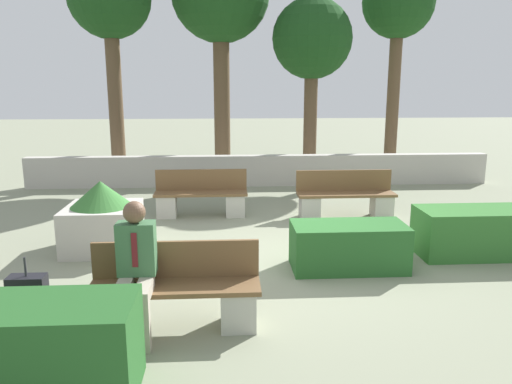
# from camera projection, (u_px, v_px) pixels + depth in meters

# --- Properties ---
(ground_plane) EXTENTS (60.00, 60.00, 0.00)m
(ground_plane) POSITION_uv_depth(u_px,v_px,m) (287.00, 259.00, 7.24)
(ground_plane) COLOR gray
(perimeter_wall) EXTENTS (11.45, 0.30, 0.76)m
(perimeter_wall) POSITION_uv_depth(u_px,v_px,m) (261.00, 170.00, 12.44)
(perimeter_wall) COLOR #B7B2A8
(perimeter_wall) RESTS_ON ground_plane
(bench_front) EXTENTS (1.76, 0.49, 0.87)m
(bench_front) POSITION_uv_depth(u_px,v_px,m) (175.00, 297.00, 5.17)
(bench_front) COLOR brown
(bench_front) RESTS_ON ground_plane
(bench_left_side) EXTENTS (1.85, 0.49, 0.87)m
(bench_left_side) POSITION_uv_depth(u_px,v_px,m) (346.00, 199.00, 9.49)
(bench_left_side) COLOR brown
(bench_left_side) RESTS_ON ground_plane
(bench_right_side) EXTENTS (1.76, 0.49, 0.87)m
(bench_right_side) POSITION_uv_depth(u_px,v_px,m) (201.00, 199.00, 9.56)
(bench_right_side) COLOR brown
(bench_right_side) RESTS_ON ground_plane
(person_seated_man) EXTENTS (0.38, 0.64, 1.37)m
(person_seated_man) POSITION_uv_depth(u_px,v_px,m) (135.00, 263.00, 4.92)
(person_seated_man) COLOR #B2A893
(person_seated_man) RESTS_ON ground_plane
(hedge_block_near_left) EXTENTS (1.55, 0.73, 0.63)m
(hedge_block_near_left) POSITION_uv_depth(u_px,v_px,m) (348.00, 246.00, 6.83)
(hedge_block_near_left) COLOR #286028
(hedge_block_near_left) RESTS_ON ground_plane
(hedge_block_near_right) EXTENTS (1.72, 0.74, 0.80)m
(hedge_block_near_right) POSITION_uv_depth(u_px,v_px,m) (29.00, 351.00, 3.99)
(hedge_block_near_right) COLOR #235623
(hedge_block_near_right) RESTS_ON ground_plane
(hedge_block_mid_left) EXTENTS (2.15, 0.79, 0.70)m
(hedge_block_mid_left) POSITION_uv_depth(u_px,v_px,m) (490.00, 232.00, 7.38)
(hedge_block_mid_left) COLOR #33702D
(hedge_block_mid_left) RESTS_ON ground_plane
(planter_corner_left) EXTENTS (1.08, 1.08, 1.07)m
(planter_corner_left) POSITION_uv_depth(u_px,v_px,m) (102.00, 218.00, 7.57)
(planter_corner_left) COLOR #B7B2A8
(planter_corner_left) RESTS_ON ground_plane
(suitcase) EXTENTS (0.37, 0.19, 0.81)m
(suitcase) POSITION_uv_depth(u_px,v_px,m) (29.00, 304.00, 5.07)
(suitcase) COLOR black
(suitcase) RESTS_ON ground_plane
(tree_leftmost) EXTENTS (2.05, 2.05, 5.62)m
(tree_leftmost) POSITION_uv_depth(u_px,v_px,m) (110.00, 3.00, 12.23)
(tree_leftmost) COLOR brown
(tree_leftmost) RESTS_ON ground_plane
(tree_center_right) EXTENTS (2.07, 2.07, 4.68)m
(tree_center_right) POSITION_uv_depth(u_px,v_px,m) (312.00, 42.00, 12.89)
(tree_center_right) COLOR brown
(tree_center_right) RESTS_ON ground_plane
(tree_rightmost) EXTENTS (1.94, 1.94, 5.63)m
(tree_rightmost) POSITION_uv_depth(u_px,v_px,m) (398.00, 8.00, 13.44)
(tree_rightmost) COLOR brown
(tree_rightmost) RESTS_ON ground_plane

